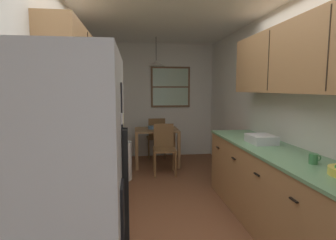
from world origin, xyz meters
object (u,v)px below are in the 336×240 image
at_px(stove_range, 73,230).
at_px(storage_canister, 80,151).
at_px(dish_rack, 261,139).
at_px(refrigerator, 49,231).
at_px(microwave_over_range, 49,71).
at_px(dining_table, 157,135).
at_px(mug_by_coffeemaker, 314,159).
at_px(dining_chair_near, 164,146).
at_px(table_serving_bowl, 152,127).
at_px(dining_chair_far, 156,136).
at_px(trash_bin, 123,161).

relative_size(stove_range, storage_canister, 6.19).
bearing_deg(dish_rack, stove_range, -154.39).
height_order(refrigerator, microwave_over_range, microwave_over_range).
bearing_deg(dish_rack, dining_table, 113.79).
bearing_deg(mug_by_coffeemaker, refrigerator, -158.46).
bearing_deg(dining_table, dish_rack, -66.21).
bearing_deg(dining_chair_near, table_serving_bowl, 106.15).
bearing_deg(stove_range, dish_rack, 25.61).
bearing_deg(dining_chair_far, mug_by_coffeemaker, -74.86).
bearing_deg(dining_table, trash_bin, -127.71).
height_order(dish_rack, table_serving_bowl, dish_rack).
bearing_deg(storage_canister, microwave_over_range, -104.40).
distance_m(microwave_over_range, dining_chair_near, 3.21).
relative_size(dining_table, storage_canister, 4.87).
bearing_deg(stove_range, dining_chair_far, 75.81).
xyz_separation_m(microwave_over_range, dining_chair_near, (1.14, 2.76, -1.17)).
bearing_deg(mug_by_coffeemaker, dining_chair_far, 105.14).
bearing_deg(refrigerator, dining_chair_far, 78.62).
bearing_deg(dining_table, storage_canister, -108.05).
height_order(storage_canister, table_serving_bowl, storage_canister).
relative_size(storage_canister, dish_rack, 0.52).
xyz_separation_m(refrigerator, microwave_over_range, (-0.17, 0.72, 0.81)).
height_order(dining_table, trash_bin, dining_table).
height_order(stove_range, microwave_over_range, microwave_over_range).
height_order(refrigerator, dining_table, refrigerator).
distance_m(microwave_over_range, storage_canister, 0.81).
bearing_deg(microwave_over_range, trash_bin, 80.68).
distance_m(refrigerator, microwave_over_range, 1.10).
xyz_separation_m(dining_chair_near, dish_rack, (0.95, -1.81, 0.45)).
xyz_separation_m(microwave_over_range, table_serving_bowl, (0.97, 3.34, -0.91)).
relative_size(trash_bin, dish_rack, 1.93).
height_order(dining_table, mug_by_coffeemaker, mug_by_coffeemaker).
relative_size(dining_table, mug_by_coffeemaker, 7.79).
distance_m(trash_bin, dish_rack, 2.37).
distance_m(trash_bin, storage_canister, 2.19).
relative_size(dining_chair_far, mug_by_coffeemaker, 8.09).
bearing_deg(microwave_over_range, dish_rack, 24.38).
relative_size(dish_rack, table_serving_bowl, 1.93).
relative_size(refrigerator, storage_canister, 9.64).
bearing_deg(trash_bin, refrigerator, -94.26).
bearing_deg(dish_rack, dining_chair_far, 108.89).
relative_size(stove_range, dish_rack, 3.24).
bearing_deg(dining_chair_near, mug_by_coffeemaker, -69.94).
bearing_deg(trash_bin, mug_by_coffeemaker, -54.68).
xyz_separation_m(refrigerator, stove_range, (-0.06, 0.72, -0.39)).
distance_m(stove_range, table_serving_bowl, 3.46).
relative_size(dining_table, table_serving_bowl, 4.91).
height_order(microwave_over_range, storage_canister, microwave_over_range).
distance_m(dining_chair_far, dish_rack, 3.13).
relative_size(refrigerator, dish_rack, 5.04).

